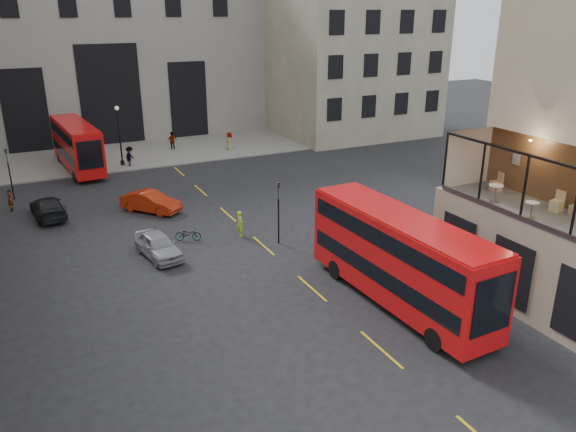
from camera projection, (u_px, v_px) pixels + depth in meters
name	position (u px, v px, depth m)	size (l,w,h in m)	color
ground	(420.00, 338.00, 23.99)	(140.00, 140.00, 0.00)	black
host_frontage	(536.00, 261.00, 25.90)	(3.00, 11.00, 4.50)	tan
cafe_floor	(544.00, 215.00, 25.10)	(3.00, 10.00, 0.10)	slate
gateway	(98.00, 47.00, 59.01)	(35.00, 10.60, 18.00)	gray
building_right	(341.00, 35.00, 62.27)	(16.60, 18.60, 20.00)	#A8A188
pavement_far	(115.00, 155.00, 53.44)	(40.00, 12.00, 0.12)	slate
traffic_light_near	(278.00, 205.00, 32.82)	(0.16, 0.20, 3.80)	black
traffic_light_far	(9.00, 168.00, 40.48)	(0.16, 0.20, 3.80)	black
street_lamp_b	(120.00, 140.00, 49.27)	(0.36, 0.36, 5.33)	black
bus_near	(400.00, 255.00, 25.98)	(2.97, 11.16, 4.42)	red
bus_far	(77.00, 144.00, 48.17)	(3.15, 10.42, 4.10)	red
car_a	(158.00, 245.00, 31.58)	(1.64, 4.06, 1.38)	gray
car_b	(151.00, 202.00, 38.64)	(1.49, 4.27, 1.41)	#AC230A
car_c	(48.00, 207.00, 37.64)	(1.90, 4.68, 1.36)	black
bicycle	(188.00, 234.00, 33.91)	(0.54, 1.55, 0.81)	gray
cyclist	(240.00, 223.00, 34.48)	(0.59, 0.39, 1.61)	#B9F319
pedestrian_b	(130.00, 157.00, 49.32)	(1.21, 0.70, 1.87)	gray
pedestrian_c	(172.00, 141.00, 55.35)	(1.08, 0.45, 1.84)	gray
pedestrian_d	(230.00, 142.00, 55.14)	(0.89, 0.58, 1.83)	gray
pedestrian_e	(10.00, 200.00, 38.70)	(0.57, 0.37, 1.55)	gray
cafe_table_mid	(532.00, 207.00, 24.47)	(0.58, 0.58, 0.72)	beige
cafe_table_far	(496.00, 191.00, 26.43)	(0.67, 0.67, 0.84)	white
cafe_chair_b	(576.00, 209.00, 24.88)	(0.41, 0.41, 0.83)	tan
cafe_chair_c	(557.00, 205.00, 25.34)	(0.52, 0.52, 0.94)	#DCC07F
cafe_chair_d	(496.00, 185.00, 28.13)	(0.56, 0.56, 0.95)	tan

